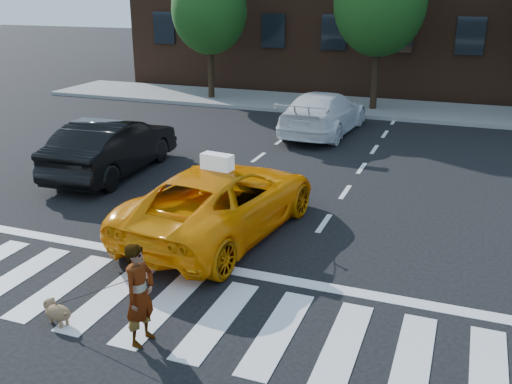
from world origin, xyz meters
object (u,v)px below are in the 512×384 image
taxi (222,200)px  woman (140,295)px  black_sedan (113,146)px  tree_left (210,0)px  white_suv (324,113)px  dog (56,311)px

taxi → woman: bearing=104.8°
black_sedan → woman: size_ratio=3.02×
tree_left → woman: size_ratio=4.13×
taxi → white_suv: bearing=-81.4°
taxi → black_sedan: 5.27m
taxi → black_sedan: black_sedan is taller
tree_left → woman: (7.18, -17.93, -3.65)m
tree_left → taxi: bearing=-64.3°
tree_left → taxi: (6.64, -13.81, -3.71)m
taxi → dog: bearing=84.1°
woman → dog: woman is taller
black_sedan → white_suv: size_ratio=0.92×
white_suv → dog: (-0.78, -13.53, -0.54)m
black_sedan → dog: 7.74m
white_suv → dog: size_ratio=8.30×
taxi → white_suv: (-0.20, 9.36, 0.02)m
tree_left → black_sedan: bearing=-79.2°
taxi → woman: size_ratio=3.35×
taxi → white_suv: 9.37m
woman → white_suv: bearing=8.3°
black_sedan → dog: size_ratio=7.65×
tree_left → dog: size_ratio=10.45×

